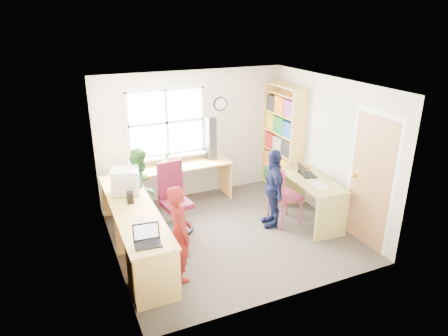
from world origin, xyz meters
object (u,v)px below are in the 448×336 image
(person_red, at_px, (180,233))
(person_green, at_px, (142,187))
(swivel_chair, at_px, (174,201))
(cd_tower, at_px, (211,138))
(right_desk, at_px, (311,191))
(person_navy, at_px, (273,188))
(l_desk, at_px, (154,234))
(wooden_chair, at_px, (281,193))
(laptop_right, at_px, (305,173))
(laptop_left, at_px, (147,239))
(potted_plant, at_px, (166,160))
(bookshelf, at_px, (282,142))
(crt_monitor, at_px, (125,181))

(person_red, xyz_separation_m, person_green, (-0.11, 1.70, -0.00))
(swivel_chair, height_order, cd_tower, cd_tower)
(right_desk, distance_m, person_navy, 0.68)
(l_desk, xyz_separation_m, swivel_chair, (0.55, 0.82, 0.03))
(right_desk, xyz_separation_m, cd_tower, (-1.14, 1.64, 0.60))
(wooden_chair, distance_m, person_red, 2.12)
(right_desk, height_order, laptop_right, laptop_right)
(laptop_right, bearing_deg, cd_tower, 48.86)
(laptop_left, xyz_separation_m, potted_plant, (0.92, 2.38, 0.09))
(laptop_left, height_order, person_navy, person_navy)
(bookshelf, xyz_separation_m, crt_monitor, (-3.14, -0.60, -0.05))
(right_desk, xyz_separation_m, potted_plant, (-2.04, 1.57, 0.33))
(bookshelf, xyz_separation_m, laptop_left, (-3.19, -2.14, -0.20))
(laptop_right, xyz_separation_m, potted_plant, (-2.04, 1.38, 0.08))
(laptop_right, height_order, potted_plant, potted_plant)
(bookshelf, bearing_deg, potted_plant, 173.88)
(potted_plant, distance_m, person_red, 2.26)
(crt_monitor, bearing_deg, bookshelf, 24.82)
(laptop_left, bearing_deg, wooden_chair, 26.02)
(bookshelf, height_order, wooden_chair, bookshelf)
(swivel_chair, bearing_deg, crt_monitor, 168.58)
(cd_tower, xyz_separation_m, person_green, (-1.47, -0.57, -0.49))
(wooden_chair, bearing_deg, bookshelf, 54.89)
(crt_monitor, height_order, person_red, person_red)
(crt_monitor, height_order, laptop_left, crt_monitor)
(wooden_chair, relative_size, laptop_right, 3.07)
(person_green, bearing_deg, laptop_left, -158.16)
(l_desk, distance_m, cd_tower, 2.49)
(bookshelf, bearing_deg, l_desk, -153.57)
(bookshelf, height_order, swivel_chair, bookshelf)
(cd_tower, bearing_deg, right_desk, -64.57)
(crt_monitor, bearing_deg, potted_plant, 57.94)
(cd_tower, bearing_deg, person_navy, -81.69)
(cd_tower, relative_size, person_green, 0.61)
(crt_monitor, distance_m, potted_plant, 1.21)
(l_desk, relative_size, right_desk, 2.15)
(cd_tower, distance_m, potted_plant, 0.94)
(right_desk, distance_m, person_green, 2.82)
(right_desk, height_order, crt_monitor, crt_monitor)
(bookshelf, distance_m, potted_plant, 2.28)
(l_desk, height_order, person_red, person_red)
(l_desk, distance_m, potted_plant, 1.90)
(swivel_chair, relative_size, laptop_right, 3.31)
(l_desk, bearing_deg, person_green, 84.33)
(swivel_chair, distance_m, crt_monitor, 0.87)
(laptop_left, bearing_deg, person_red, 26.98)
(laptop_right, bearing_deg, person_navy, 105.55)
(bookshelf, xyz_separation_m, person_red, (-2.73, -1.95, -0.33))
(swivel_chair, relative_size, person_red, 0.85)
(l_desk, distance_m, wooden_chair, 2.24)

